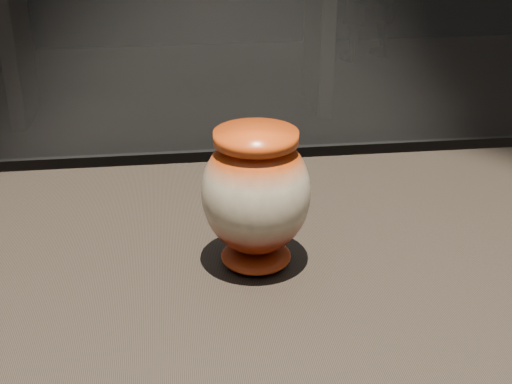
% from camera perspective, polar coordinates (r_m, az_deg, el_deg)
% --- Properties ---
extents(main_vase, '(0.16, 0.16, 0.17)m').
position_cam_1_polar(main_vase, '(0.83, 0.00, -0.19)').
color(main_vase, maroon).
rests_on(main_vase, display_plinth).
extents(back_shelf, '(2.00, 0.60, 0.90)m').
position_cam_1_polar(back_shelf, '(4.10, -6.95, 14.91)').
color(back_shelf, black).
rests_on(back_shelf, ground).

